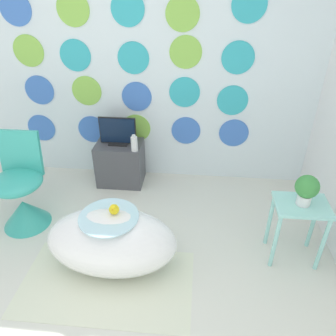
{
  "coord_description": "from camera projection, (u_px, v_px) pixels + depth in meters",
  "views": [
    {
      "loc": [
        0.66,
        -0.97,
        2.03
      ],
      "look_at": [
        0.46,
        1.05,
        0.78
      ],
      "focal_mm": 35.0,
      "sensor_mm": 36.0,
      "label": 1
    }
  ],
  "objects": [
    {
      "name": "side_table",
      "position": [
        299.0,
        217.0,
        2.49
      ],
      "size": [
        0.4,
        0.3,
        0.53
      ],
      "color": "#99E0D8",
      "rests_on": "ground_plane"
    },
    {
      "name": "rubber_duck",
      "position": [
        114.0,
        209.0,
        2.31
      ],
      "size": [
        0.07,
        0.08,
        0.09
      ],
      "color": "yellow",
      "rests_on": "bathtub"
    },
    {
      "name": "chair",
      "position": [
        22.0,
        197.0,
        2.9
      ],
      "size": [
        0.44,
        0.44,
        0.86
      ],
      "color": "#38B2A3",
      "rests_on": "ground_plane"
    },
    {
      "name": "potted_plant_left",
      "position": [
        307.0,
        189.0,
        2.35
      ],
      "size": [
        0.17,
        0.17,
        0.24
      ],
      "color": "white",
      "rests_on": "side_table"
    },
    {
      "name": "vase",
      "position": [
        134.0,
        144.0,
        3.22
      ],
      "size": [
        0.07,
        0.07,
        0.17
      ],
      "color": "white",
      "rests_on": "tv_cabinet"
    },
    {
      "name": "tv_cabinet",
      "position": [
        120.0,
        163.0,
        3.51
      ],
      "size": [
        0.48,
        0.35,
        0.46
      ],
      "color": "#4C4C51",
      "rests_on": "ground_plane"
    },
    {
      "name": "rug",
      "position": [
        107.0,
        283.0,
        2.46
      ],
      "size": [
        1.28,
        0.73,
        0.01
      ],
      "color": "silver",
      "rests_on": "ground_plane"
    },
    {
      "name": "wall_back_dotted",
      "position": [
        132.0,
        57.0,
        3.13
      ],
      "size": [
        4.63,
        0.05,
        2.6
      ],
      "color": "white",
      "rests_on": "ground_plane"
    },
    {
      "name": "bathtub",
      "position": [
        112.0,
        242.0,
        2.46
      ],
      "size": [
        0.98,
        0.53,
        0.53
      ],
      "color": "white",
      "rests_on": "ground_plane"
    },
    {
      "name": "tv",
      "position": [
        118.0,
        132.0,
        3.32
      ],
      "size": [
        0.38,
        0.12,
        0.29
      ],
      "color": "black",
      "rests_on": "tv_cabinet"
    }
  ]
}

